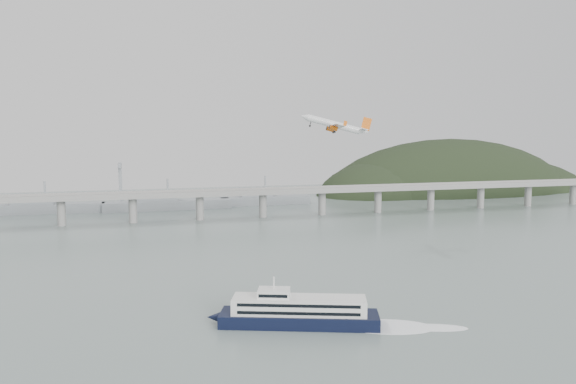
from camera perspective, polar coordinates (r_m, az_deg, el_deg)
name	(u,v)px	position (r m, az deg, el deg)	size (l,w,h in m)	color
ground	(321,284)	(255.09, 3.40, -9.36)	(900.00, 900.00, 0.00)	slate
bridge	(237,196)	(442.26, -5.25, -0.42)	(800.00, 22.00, 23.90)	gray
headland	(460,208)	(677.95, 17.10, -1.52)	(365.00, 155.00, 156.00)	black
distant_fleet	(38,207)	(506.47, -24.08, -1.40)	(453.00, 60.90, 40.00)	gray
ferry	(299,312)	(202.75, 1.14, -12.10)	(89.05, 38.77, 17.40)	black
airliner	(336,125)	(331.74, 4.86, 6.79)	(42.45, 38.84, 13.79)	silver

